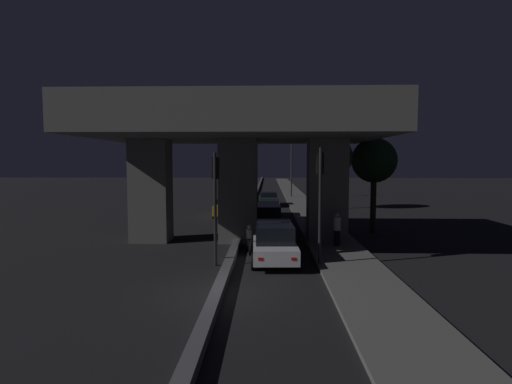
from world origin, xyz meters
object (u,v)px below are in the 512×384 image
street_lamp (289,158)px  car_dark_blue_second_oncoming (238,194)px  traffic_light_left_of_median (215,189)px  pedestrian_on_sidewalk (337,230)px  car_dark_green_fourth (268,199)px  car_taxi_yellow_third_oncoming (242,189)px  car_taxi_yellow_lead_oncoming (227,207)px  car_white_third (269,208)px  car_taxi_yellow_second (268,220)px  car_white_lead (274,241)px  traffic_light_right_of_median (320,186)px  motorcycle_black_filtering_near (250,240)px  motorcycle_white_filtering_mid (253,221)px

street_lamp → car_dark_blue_second_oncoming: bearing=-134.5°
traffic_light_left_of_median → pedestrian_on_sidewalk: bearing=31.1°
car_dark_green_fourth → car_taxi_yellow_third_oncoming: car_taxi_yellow_third_oncoming is taller
car_dark_green_fourth → car_taxi_yellow_lead_oncoming: (-3.47, -8.40, 0.05)m
car_dark_green_fourth → pedestrian_on_sidewalk: pedestrian_on_sidewalk is taller
car_taxi_yellow_lead_oncoming → car_dark_blue_second_oncoming: car_dark_blue_second_oncoming is taller
car_white_third → pedestrian_on_sidewalk: bearing=-162.6°
street_lamp → pedestrian_on_sidewalk: street_lamp is taller
traffic_light_left_of_median → street_lamp: (4.97, 33.17, 1.62)m
street_lamp → car_taxi_yellow_second: size_ratio=2.02×
car_taxi_yellow_lead_oncoming → car_white_lead: bearing=15.3°
traffic_light_right_of_median → motorcycle_black_filtering_near: traffic_light_right_of_median is taller
motorcycle_black_filtering_near → pedestrian_on_sidewalk: 4.66m
street_lamp → motorcycle_white_filtering_mid: (-3.65, -24.05, -4.36)m
traffic_light_right_of_median → car_dark_blue_second_oncoming: traffic_light_right_of_median is taller
car_white_third → car_taxi_yellow_second: bearing=-179.6°
car_white_lead → car_dark_green_fourth: (-0.25, 23.34, -0.19)m
car_taxi_yellow_second → motorcycle_white_filtering_mid: 2.32m
car_taxi_yellow_lead_oncoming → car_dark_green_fourth: bearing=158.9°
traffic_light_right_of_median → car_taxi_yellow_second: bearing=107.7°
car_taxi_yellow_third_oncoming → motorcycle_white_filtering_mid: motorcycle_white_filtering_mid is taller
traffic_light_left_of_median → car_dark_green_fourth: (2.31, 24.18, -2.66)m
traffic_light_right_of_median → car_taxi_yellow_third_oncoming: bearing=98.8°
car_dark_green_fourth → car_taxi_yellow_lead_oncoming: car_taxi_yellow_lead_oncoming is taller
car_taxi_yellow_second → car_taxi_yellow_third_oncoming: bearing=5.7°
car_taxi_yellow_third_oncoming → motorcycle_black_filtering_near: (2.71, -35.22, -0.13)m
car_dark_green_fourth → car_dark_blue_second_oncoming: (-3.38, 2.84, 0.25)m
car_taxi_yellow_second → motorcycle_black_filtering_near: 4.57m
traffic_light_left_of_median → car_dark_blue_second_oncoming: size_ratio=1.02×
car_taxi_yellow_second → car_dark_green_fourth: bearing=-1.1°
car_taxi_yellow_third_oncoming → traffic_light_left_of_median: bearing=4.1°
pedestrian_on_sidewalk → car_white_lead: bearing=-140.9°
motorcycle_black_filtering_near → motorcycle_white_filtering_mid: 6.54m
car_white_lead → car_taxi_yellow_lead_oncoming: size_ratio=1.01×
car_white_third → car_taxi_yellow_third_oncoming: bearing=10.6°
car_white_third → car_taxi_yellow_third_oncoming: (-3.72, 22.22, -0.01)m
traffic_light_right_of_median → car_taxi_yellow_third_oncoming: (-5.88, 37.80, -2.78)m
car_dark_green_fourth → car_dark_blue_second_oncoming: car_dark_blue_second_oncoming is taller
motorcycle_black_filtering_near → motorcycle_white_filtering_mid: size_ratio=1.04×
traffic_light_right_of_median → car_white_third: (-2.15, 15.58, -2.76)m
pedestrian_on_sidewalk → traffic_light_right_of_median: bearing=-111.1°
car_white_third → motorcycle_white_filtering_mid: size_ratio=2.43×
car_taxi_yellow_lead_oncoming → pedestrian_on_sidewalk: 14.12m
car_taxi_yellow_lead_oncoming → motorcycle_white_filtering_mid: motorcycle_white_filtering_mid is taller
car_dark_green_fourth → car_taxi_yellow_third_oncoming: bearing=12.9°
car_white_lead → motorcycle_white_filtering_mid: size_ratio=2.51×
traffic_light_left_of_median → car_white_lead: 3.66m
car_white_lead → car_dark_blue_second_oncoming: bearing=6.0°
car_dark_green_fourth → motorcycle_black_filtering_near: 21.62m
traffic_light_right_of_median → street_lamp: street_lamp is taller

